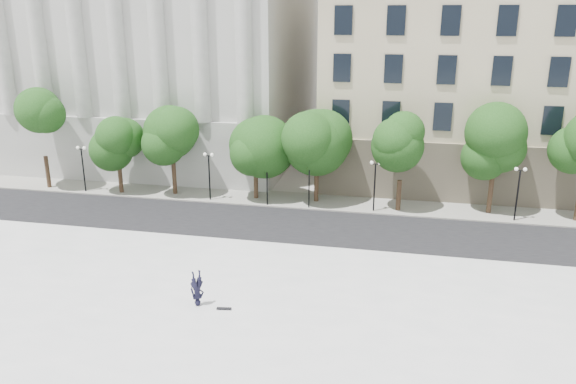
% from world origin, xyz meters
% --- Properties ---
extents(ground, '(160.00, 160.00, 0.00)m').
position_xyz_m(ground, '(0.00, 0.00, 0.00)').
color(ground, beige).
rests_on(ground, ground).
extents(plaza, '(44.00, 22.00, 0.45)m').
position_xyz_m(plaza, '(0.00, 3.00, 0.23)').
color(plaza, white).
rests_on(plaza, ground).
extents(street, '(60.00, 8.00, 0.02)m').
position_xyz_m(street, '(0.00, 18.00, 0.01)').
color(street, black).
rests_on(street, ground).
extents(far_sidewalk, '(60.00, 4.00, 0.12)m').
position_xyz_m(far_sidewalk, '(0.00, 24.00, 0.06)').
color(far_sidewalk, '#99968D').
rests_on(far_sidewalk, ground).
extents(building_west, '(31.50, 27.65, 25.60)m').
position_xyz_m(building_west, '(-17.00, 38.57, 12.89)').
color(building_west, beige).
rests_on(building_west, ground).
extents(building_east, '(36.00, 26.15, 23.00)m').
position_xyz_m(building_east, '(20.00, 38.91, 11.14)').
color(building_east, beige).
rests_on(building_east, ground).
extents(traffic_light_west, '(0.85, 1.55, 4.12)m').
position_xyz_m(traffic_light_west, '(-1.31, 22.30, 3.60)').
color(traffic_light_west, black).
rests_on(traffic_light_west, ground).
extents(traffic_light_east, '(0.98, 1.71, 4.18)m').
position_xyz_m(traffic_light_east, '(2.08, 22.30, 3.68)').
color(traffic_light_east, black).
rests_on(traffic_light_east, ground).
extents(person_lying, '(1.68, 1.95, 0.52)m').
position_xyz_m(person_lying, '(-0.76, 5.12, 0.71)').
color(person_lying, black).
rests_on(person_lying, plaza).
extents(skateboard, '(0.77, 0.29, 0.08)m').
position_xyz_m(skateboard, '(0.70, 4.96, 0.49)').
color(skateboard, black).
rests_on(skateboard, plaza).
extents(street_trees, '(47.26, 5.36, 7.66)m').
position_xyz_m(street_trees, '(-0.41, 23.56, 5.09)').
color(street_trees, '#382619').
rests_on(street_trees, ground).
extents(lamp_posts, '(36.03, 0.28, 4.19)m').
position_xyz_m(lamp_posts, '(0.28, 22.60, 2.86)').
color(lamp_posts, black).
rests_on(lamp_posts, ground).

